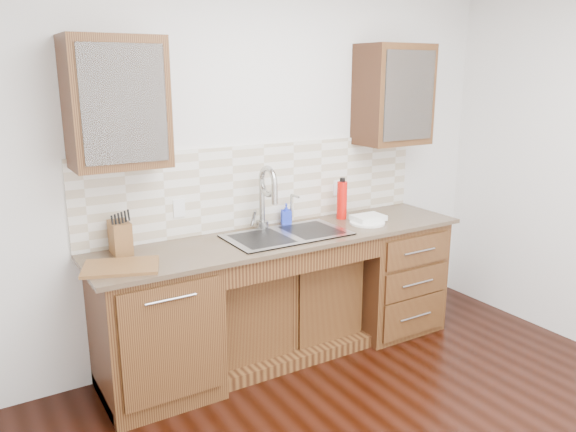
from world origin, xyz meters
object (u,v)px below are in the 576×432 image
plate (367,223)px  water_bottle (342,200)px  soap_bottle (286,214)px  knife_block (120,238)px  cutting_board (121,267)px

plate → water_bottle: bearing=108.3°
water_bottle → plate: (0.07, -0.22, -0.14)m
soap_bottle → plate: (0.52, -0.29, -0.07)m
knife_block → soap_bottle: bearing=3.4°
knife_block → cutting_board: bearing=-104.5°
soap_bottle → knife_block: knife_block is taller
soap_bottle → cutting_board: (-1.30, -0.32, -0.07)m
cutting_board → knife_block: bearing=74.3°
soap_bottle → water_bottle: size_ratio=0.55×
water_bottle → knife_block: size_ratio=1.42×
plate → knife_block: knife_block is taller
cutting_board → plate: bearing=0.9°
plate → knife_block: size_ratio=1.30×
water_bottle → plate: bearing=-71.7°
soap_bottle → knife_block: (-1.22, -0.05, 0.02)m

